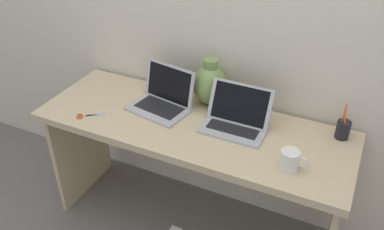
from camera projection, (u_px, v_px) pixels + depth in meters
The scene contains 9 objects.
ground_plane at pixel (192, 223), 2.50m from camera, with size 6.00×6.00×0.00m, color slate.
back_wall at pixel (219, 16), 2.09m from camera, with size 4.40×0.04×2.40m, color beige.
desk at pixel (192, 147), 2.17m from camera, with size 1.63×0.57×0.74m.
laptop_left at pixel (164, 97), 2.19m from camera, with size 0.35×0.28×0.22m.
laptop_right at pixel (237, 117), 2.04m from camera, with size 0.32×0.22×0.21m.
green_vase at pixel (210, 84), 2.20m from camera, with size 0.19×0.19×0.26m.
coffee_mug at pixel (290, 160), 1.77m from camera, with size 0.12×0.08×0.09m.
pen_cup at pixel (343, 129), 1.96m from camera, with size 0.07×0.07×0.18m.
scissors at pixel (85, 116), 2.14m from camera, with size 0.13×0.11×0.01m.
Camera 1 is at (0.74, -1.56, 1.92)m, focal length 38.31 mm.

